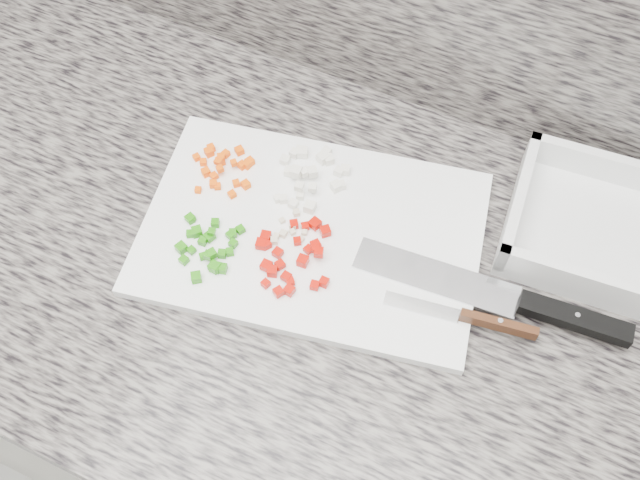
{
  "coord_description": "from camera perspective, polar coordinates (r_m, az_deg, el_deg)",
  "views": [
    {
      "loc": [
        0.22,
        1.07,
        1.64
      ],
      "look_at": [
        0.04,
        1.46,
        0.93
      ],
      "focal_mm": 40.0,
      "sensor_mm": 36.0,
      "label": 1
    }
  ],
  "objects": [
    {
      "name": "cabinet",
      "position": [
        1.29,
        -2.03,
        -11.64
      ],
      "size": [
        3.92,
        0.62,
        0.86
      ],
      "primitive_type": "cube",
      "color": "white",
      "rests_on": "ground"
    },
    {
      "name": "countertop",
      "position": [
        0.88,
        -2.93,
        -1.75
      ],
      "size": [
        3.96,
        0.64,
        0.04
      ],
      "primitive_type": "cube",
      "color": "slate",
      "rests_on": "cabinet"
    },
    {
      "name": "cutting_board",
      "position": [
        0.86,
        -0.65,
        0.59
      ],
      "size": [
        0.45,
        0.34,
        0.01
      ],
      "primitive_type": "cube",
      "rotation": [
        0.0,
        0.0,
        0.19
      ],
      "color": "white",
      "rests_on": "countertop"
    },
    {
      "name": "carrot_pile",
      "position": [
        0.91,
        -7.69,
        5.87
      ],
      "size": [
        0.09,
        0.09,
        0.02
      ],
      "color": "#FE5705",
      "rests_on": "cutting_board"
    },
    {
      "name": "onion_pile",
      "position": [
        0.9,
        -0.76,
        5.33
      ],
      "size": [
        0.09,
        0.1,
        0.02
      ],
      "color": "white",
      "rests_on": "cutting_board"
    },
    {
      "name": "green_pepper_pile",
      "position": [
        0.85,
        -8.91,
        -0.62
      ],
      "size": [
        0.08,
        0.09,
        0.02
      ],
      "color": "#227D0B",
      "rests_on": "cutting_board"
    },
    {
      "name": "red_pepper_pile",
      "position": [
        0.83,
        -2.31,
        -1.24
      ],
      "size": [
        0.1,
        0.12,
        0.02
      ],
      "color": "#C10D02",
      "rests_on": "cutting_board"
    },
    {
      "name": "garlic_pile",
      "position": [
        0.86,
        -2.4,
        0.91
      ],
      "size": [
        0.04,
        0.06,
        0.01
      ],
      "color": "beige",
      "rests_on": "cutting_board"
    },
    {
      "name": "chef_knife",
      "position": [
        0.84,
        16.14,
        -4.94
      ],
      "size": [
        0.32,
        0.06,
        0.02
      ],
      "rotation": [
        0.0,
        0.0,
        0.07
      ],
      "color": "silver",
      "rests_on": "cutting_board"
    },
    {
      "name": "paring_knife",
      "position": [
        0.81,
        12.58,
        -6.25
      ],
      "size": [
        0.17,
        0.04,
        0.02
      ],
      "rotation": [
        0.0,
        0.0,
        0.15
      ],
      "color": "silver",
      "rests_on": "cutting_board"
    },
    {
      "name": "tray",
      "position": [
        0.92,
        22.64,
        0.31
      ],
      "size": [
        0.27,
        0.21,
        0.05
      ],
      "rotation": [
        0.0,
        0.0,
        0.08
      ],
      "color": "white",
      "rests_on": "countertop"
    }
  ]
}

